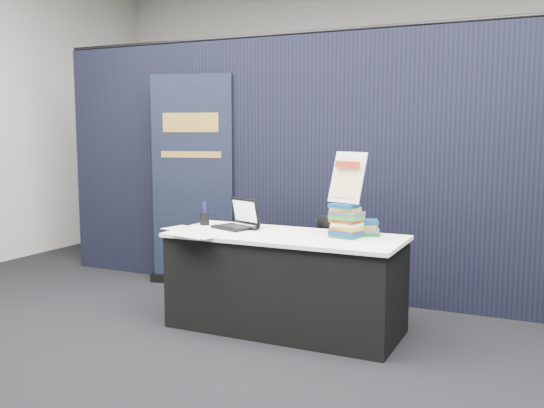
{
  "coord_description": "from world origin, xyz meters",
  "views": [
    {
      "loc": [
        1.86,
        -3.62,
        1.55
      ],
      "look_at": [
        -0.11,
        0.55,
        0.98
      ],
      "focal_mm": 40.0,
      "sensor_mm": 36.0,
      "label": 1
    }
  ],
  "objects_px": {
    "book_stack_short": "(364,227)",
    "pullup_banner": "(192,193)",
    "display_table": "(285,282)",
    "info_sign": "(347,178)",
    "laptop": "(236,221)",
    "book_stack_tall": "(345,221)",
    "stacking_chair": "(331,266)"
  },
  "relations": [
    {
      "from": "laptop",
      "to": "book_stack_tall",
      "type": "distance_m",
      "value": 0.95
    },
    {
      "from": "display_table",
      "to": "laptop",
      "type": "bearing_deg",
      "value": 168.28
    },
    {
      "from": "laptop",
      "to": "pullup_banner",
      "type": "relative_size",
      "value": 0.18
    },
    {
      "from": "info_sign",
      "to": "stacking_chair",
      "type": "height_order",
      "value": "info_sign"
    },
    {
      "from": "book_stack_short",
      "to": "info_sign",
      "type": "relative_size",
      "value": 0.63
    },
    {
      "from": "book_stack_short",
      "to": "info_sign",
      "type": "bearing_deg",
      "value": -125.14
    },
    {
      "from": "book_stack_tall",
      "to": "pullup_banner",
      "type": "xyz_separation_m",
      "value": [
        -1.88,
        0.84,
        0.05
      ]
    },
    {
      "from": "display_table",
      "to": "info_sign",
      "type": "xyz_separation_m",
      "value": [
        0.46,
        0.09,
        0.81
      ]
    },
    {
      "from": "display_table",
      "to": "book_stack_tall",
      "type": "bearing_deg",
      "value": 7.65
    },
    {
      "from": "stacking_chair",
      "to": "info_sign",
      "type": "bearing_deg",
      "value": -28.15
    },
    {
      "from": "pullup_banner",
      "to": "book_stack_short",
      "type": "bearing_deg",
      "value": -30.98
    },
    {
      "from": "book_stack_tall",
      "to": "pullup_banner",
      "type": "distance_m",
      "value": 2.05
    },
    {
      "from": "display_table",
      "to": "stacking_chair",
      "type": "bearing_deg",
      "value": 46.69
    },
    {
      "from": "book_stack_tall",
      "to": "book_stack_short",
      "type": "height_order",
      "value": "book_stack_tall"
    },
    {
      "from": "laptop",
      "to": "stacking_chair",
      "type": "relative_size",
      "value": 0.44
    },
    {
      "from": "pullup_banner",
      "to": "display_table",
      "type": "bearing_deg",
      "value": -44.57
    },
    {
      "from": "pullup_banner",
      "to": "stacking_chair",
      "type": "bearing_deg",
      "value": -32.19
    },
    {
      "from": "book_stack_short",
      "to": "pullup_banner",
      "type": "bearing_deg",
      "value": 161.17
    },
    {
      "from": "display_table",
      "to": "laptop",
      "type": "relative_size",
      "value": 4.9
    },
    {
      "from": "book_stack_tall",
      "to": "stacking_chair",
      "type": "bearing_deg",
      "value": 130.65
    },
    {
      "from": "display_table",
      "to": "stacking_chair",
      "type": "relative_size",
      "value": 2.13
    },
    {
      "from": "pullup_banner",
      "to": "stacking_chair",
      "type": "distance_m",
      "value": 1.85
    },
    {
      "from": "book_stack_tall",
      "to": "stacking_chair",
      "type": "height_order",
      "value": "book_stack_tall"
    },
    {
      "from": "laptop",
      "to": "info_sign",
      "type": "distance_m",
      "value": 1.02
    },
    {
      "from": "display_table",
      "to": "pullup_banner",
      "type": "distance_m",
      "value": 1.76
    },
    {
      "from": "book_stack_tall",
      "to": "book_stack_short",
      "type": "xyz_separation_m",
      "value": [
        0.09,
        0.17,
        -0.07
      ]
    },
    {
      "from": "display_table",
      "to": "pullup_banner",
      "type": "relative_size",
      "value": 0.86
    },
    {
      "from": "pullup_banner",
      "to": "stacking_chair",
      "type": "relative_size",
      "value": 2.47
    },
    {
      "from": "laptop",
      "to": "pullup_banner",
      "type": "bearing_deg",
      "value": 160.73
    },
    {
      "from": "display_table",
      "to": "book_stack_tall",
      "type": "relative_size",
      "value": 7.1
    },
    {
      "from": "book_stack_short",
      "to": "stacking_chair",
      "type": "height_order",
      "value": "book_stack_short"
    },
    {
      "from": "book_stack_short",
      "to": "info_sign",
      "type": "xyz_separation_m",
      "value": [
        -0.09,
        -0.13,
        0.38
      ]
    }
  ]
}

